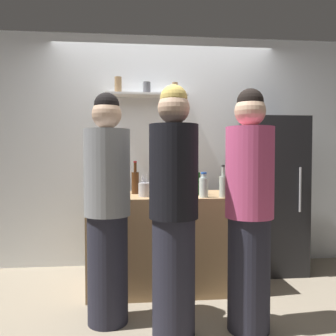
% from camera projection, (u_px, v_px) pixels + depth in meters
% --- Properties ---
extents(ground_plane, '(5.28, 5.28, 0.00)m').
position_uv_depth(ground_plane, '(178.00, 307.00, 2.95)').
color(ground_plane, gray).
extents(back_wall_assembly, '(4.80, 0.32, 2.60)m').
position_uv_depth(back_wall_assembly, '(164.00, 151.00, 4.14)').
color(back_wall_assembly, white).
rests_on(back_wall_assembly, ground).
extents(refrigerator, '(0.57, 0.62, 1.65)m').
position_uv_depth(refrigerator, '(273.00, 194.00, 3.88)').
color(refrigerator, black).
rests_on(refrigerator, ground).
extents(counter, '(1.46, 0.73, 0.88)m').
position_uv_depth(counter, '(168.00, 240.00, 3.41)').
color(counter, '#9E7A51').
rests_on(counter, ground).
extents(baking_pan, '(0.34, 0.24, 0.05)m').
position_uv_depth(baking_pan, '(170.00, 191.00, 3.48)').
color(baking_pan, gray).
rests_on(baking_pan, counter).
extents(utensil_holder, '(0.11, 0.11, 0.21)m').
position_uv_depth(utensil_holder, '(145.00, 190.00, 3.21)').
color(utensil_holder, '#B2B2B7').
rests_on(utensil_holder, counter).
extents(wine_bottle_amber_glass, '(0.07, 0.07, 0.32)m').
position_uv_depth(wine_bottle_amber_glass, '(135.00, 182.00, 3.43)').
color(wine_bottle_amber_glass, '#472814').
rests_on(wine_bottle_amber_glass, counter).
extents(wine_bottle_pale_glass, '(0.07, 0.07, 0.29)m').
position_uv_depth(wine_bottle_pale_glass, '(223.00, 186.00, 3.15)').
color(wine_bottle_pale_glass, '#B2BFB2').
rests_on(wine_bottle_pale_glass, counter).
extents(wine_bottle_green_glass, '(0.07, 0.07, 0.32)m').
position_uv_depth(wine_bottle_green_glass, '(197.00, 182.00, 3.33)').
color(wine_bottle_green_glass, '#19471E').
rests_on(wine_bottle_green_glass, counter).
extents(water_bottle_plastic, '(0.08, 0.08, 0.22)m').
position_uv_depth(water_bottle_plastic, '(204.00, 186.00, 3.15)').
color(water_bottle_plastic, silver).
rests_on(water_bottle_plastic, counter).
extents(person_grey_hoodie, '(0.34, 0.34, 1.71)m').
position_uv_depth(person_grey_hoodie, '(107.00, 209.00, 2.65)').
color(person_grey_hoodie, '#262633').
rests_on(person_grey_hoodie, ground).
extents(person_blonde, '(0.34, 0.34, 1.74)m').
position_uv_depth(person_blonde, '(174.00, 211.00, 2.48)').
color(person_blonde, '#262633').
rests_on(person_blonde, ground).
extents(person_pink_top, '(0.34, 0.34, 1.72)m').
position_uv_depth(person_pink_top, '(249.00, 211.00, 2.54)').
color(person_pink_top, '#262633').
rests_on(person_pink_top, ground).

